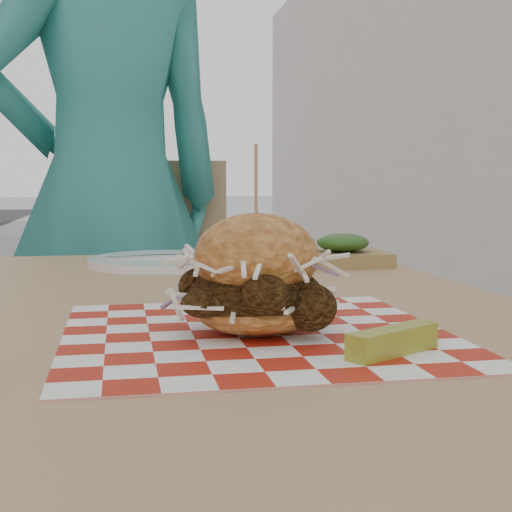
# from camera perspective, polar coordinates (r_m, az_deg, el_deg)

# --- Properties ---
(diner) EXTENTS (0.73, 0.59, 1.73)m
(diner) POSITION_cam_1_polar(r_m,az_deg,el_deg) (1.76, -11.62, 4.86)
(diner) COLOR teal
(diner) RESTS_ON ground
(patio_table) EXTENTS (0.80, 1.20, 0.75)m
(patio_table) POSITION_cam_1_polar(r_m,az_deg,el_deg) (0.86, -5.25, -9.04)
(patio_table) COLOR tan
(patio_table) RESTS_ON ground
(patio_chair) EXTENTS (0.45, 0.46, 0.95)m
(patio_chair) POSITION_cam_1_polar(r_m,az_deg,el_deg) (1.90, -8.08, -4.46)
(patio_chair) COLOR tan
(patio_chair) RESTS_ON ground
(paper_liner) EXTENTS (0.36, 0.36, 0.00)m
(paper_liner) POSITION_cam_1_polar(r_m,az_deg,el_deg) (0.68, 0.00, -6.20)
(paper_liner) COLOR #B42112
(paper_liner) RESTS_ON patio_table
(sandwich) EXTENTS (0.16, 0.16, 0.18)m
(sandwich) POSITION_cam_1_polar(r_m,az_deg,el_deg) (0.67, 0.00, -2.01)
(sandwich) COLOR #D5893C
(sandwich) RESTS_ON paper_liner
(pickle_spear) EXTENTS (0.09, 0.07, 0.02)m
(pickle_spear) POSITION_cam_1_polar(r_m,az_deg,el_deg) (0.61, 10.91, -6.69)
(pickle_spear) COLOR olive
(pickle_spear) RESTS_ON paper_liner
(place_setting) EXTENTS (0.27, 0.27, 0.02)m
(place_setting) POSITION_cam_1_polar(r_m,az_deg,el_deg) (1.24, -7.11, -0.41)
(place_setting) COLOR white
(place_setting) RESTS_ON patio_table
(kraft_tray) EXTENTS (0.15, 0.12, 0.06)m
(kraft_tray) POSITION_cam_1_polar(r_m,az_deg,el_deg) (1.23, 6.95, 0.27)
(kraft_tray) COLOR olive
(kraft_tray) RESTS_ON patio_table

